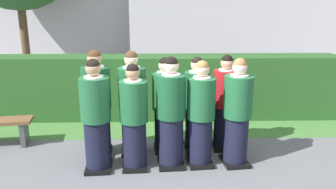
{
  "coord_description": "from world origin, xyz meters",
  "views": [
    {
      "loc": [
        -0.12,
        -4.72,
        2.44
      ],
      "look_at": [
        0.0,
        0.28,
        1.05
      ],
      "focal_mm": 36.28,
      "sensor_mm": 36.0,
      "label": 1
    }
  ],
  "objects_px": {
    "student_rear_row_1": "(133,105)",
    "student_rear_row_2": "(165,107)",
    "student_rear_row_3": "(196,106)",
    "student_front_row_3": "(201,116)",
    "student_front_row_4": "(237,115)",
    "student_front_row_1": "(134,120)",
    "student_in_red_blazer": "(225,105)",
    "student_front_row_0": "(96,118)",
    "student_rear_row_0": "(97,106)",
    "student_front_row_2": "(171,115)"
  },
  "relations": [
    {
      "from": "student_rear_row_3",
      "to": "student_rear_row_2",
      "type": "bearing_deg",
      "value": -176.16
    },
    {
      "from": "student_rear_row_0",
      "to": "student_front_row_1",
      "type": "bearing_deg",
      "value": -37.55
    },
    {
      "from": "student_rear_row_0",
      "to": "student_in_red_blazer",
      "type": "height_order",
      "value": "student_rear_row_0"
    },
    {
      "from": "student_front_row_2",
      "to": "student_rear_row_3",
      "type": "height_order",
      "value": "student_front_row_2"
    },
    {
      "from": "student_front_row_3",
      "to": "student_front_row_4",
      "type": "xyz_separation_m",
      "value": [
        0.55,
        0.0,
        0.02
      ]
    },
    {
      "from": "student_front_row_2",
      "to": "student_in_red_blazer",
      "type": "height_order",
      "value": "student_front_row_2"
    },
    {
      "from": "student_front_row_3",
      "to": "student_front_row_4",
      "type": "bearing_deg",
      "value": 0.17
    },
    {
      "from": "student_rear_row_0",
      "to": "student_rear_row_2",
      "type": "relative_size",
      "value": 1.09
    },
    {
      "from": "student_front_row_4",
      "to": "student_in_red_blazer",
      "type": "bearing_deg",
      "value": 96.87
    },
    {
      "from": "student_front_row_2",
      "to": "student_front_row_3",
      "type": "height_order",
      "value": "student_front_row_2"
    },
    {
      "from": "student_front_row_4",
      "to": "student_rear_row_3",
      "type": "bearing_deg",
      "value": 135.11
    },
    {
      "from": "student_front_row_0",
      "to": "student_rear_row_2",
      "type": "xyz_separation_m",
      "value": [
        1.01,
        0.65,
        -0.04
      ]
    },
    {
      "from": "student_rear_row_1",
      "to": "student_rear_row_2",
      "type": "xyz_separation_m",
      "value": [
        0.52,
        0.06,
        -0.06
      ]
    },
    {
      "from": "student_front_row_1",
      "to": "student_front_row_3",
      "type": "xyz_separation_m",
      "value": [
        0.99,
        0.09,
        0.01
      ]
    },
    {
      "from": "student_rear_row_2",
      "to": "student_rear_row_0",
      "type": "bearing_deg",
      "value": -172.95
    },
    {
      "from": "student_front_row_0",
      "to": "student_rear_row_1",
      "type": "relative_size",
      "value": 0.98
    },
    {
      "from": "student_front_row_4",
      "to": "student_rear_row_2",
      "type": "relative_size",
      "value": 1.04
    },
    {
      "from": "student_front_row_0",
      "to": "student_in_red_blazer",
      "type": "xyz_separation_m",
      "value": [
        2.01,
        0.71,
        -0.03
      ]
    },
    {
      "from": "student_rear_row_2",
      "to": "student_front_row_3",
      "type": "bearing_deg",
      "value": -44.61
    },
    {
      "from": "student_front_row_1",
      "to": "student_front_row_3",
      "type": "height_order",
      "value": "student_front_row_3"
    },
    {
      "from": "student_rear_row_2",
      "to": "student_rear_row_1",
      "type": "bearing_deg",
      "value": -173.32
    },
    {
      "from": "student_front_row_0",
      "to": "student_front_row_2",
      "type": "relative_size",
      "value": 0.99
    },
    {
      "from": "student_front_row_1",
      "to": "student_in_red_blazer",
      "type": "relative_size",
      "value": 0.99
    },
    {
      "from": "student_in_red_blazer",
      "to": "student_front_row_2",
      "type": "bearing_deg",
      "value": -146.42
    },
    {
      "from": "student_front_row_2",
      "to": "student_front_row_4",
      "type": "height_order",
      "value": "student_front_row_2"
    },
    {
      "from": "student_rear_row_0",
      "to": "student_rear_row_3",
      "type": "relative_size",
      "value": 1.09
    },
    {
      "from": "student_rear_row_1",
      "to": "student_rear_row_2",
      "type": "relative_size",
      "value": 1.07
    },
    {
      "from": "student_front_row_4",
      "to": "student_rear_row_2",
      "type": "height_order",
      "value": "student_front_row_4"
    },
    {
      "from": "student_front_row_1",
      "to": "student_rear_row_3",
      "type": "distance_m",
      "value": 1.17
    },
    {
      "from": "student_front_row_2",
      "to": "student_rear_row_1",
      "type": "xyz_separation_m",
      "value": [
        -0.6,
        0.49,
        0.01
      ]
    },
    {
      "from": "student_front_row_4",
      "to": "student_front_row_0",
      "type": "bearing_deg",
      "value": -176.48
    },
    {
      "from": "student_front_row_4",
      "to": "student_rear_row_0",
      "type": "bearing_deg",
      "value": 169.83
    },
    {
      "from": "student_front_row_1",
      "to": "student_in_red_blazer",
      "type": "xyz_separation_m",
      "value": [
        1.47,
        0.67,
        0.01
      ]
    },
    {
      "from": "student_in_red_blazer",
      "to": "student_rear_row_3",
      "type": "bearing_deg",
      "value": -176.62
    },
    {
      "from": "student_rear_row_2",
      "to": "student_rear_row_3",
      "type": "distance_m",
      "value": 0.52
    },
    {
      "from": "student_front_row_1",
      "to": "student_rear_row_3",
      "type": "xyz_separation_m",
      "value": [
        0.98,
        0.64,
        -0.0
      ]
    },
    {
      "from": "student_front_row_3",
      "to": "student_in_red_blazer",
      "type": "bearing_deg",
      "value": 50.89
    },
    {
      "from": "student_front_row_2",
      "to": "student_rear_row_2",
      "type": "height_order",
      "value": "student_front_row_2"
    },
    {
      "from": "student_rear_row_3",
      "to": "student_front_row_4",
      "type": "bearing_deg",
      "value": -44.89
    },
    {
      "from": "student_front_row_1",
      "to": "student_rear_row_1",
      "type": "xyz_separation_m",
      "value": [
        -0.06,
        0.55,
        0.05
      ]
    },
    {
      "from": "student_front_row_2",
      "to": "student_front_row_3",
      "type": "bearing_deg",
      "value": 3.64
    },
    {
      "from": "student_rear_row_1",
      "to": "student_front_row_0",
      "type": "bearing_deg",
      "value": -129.5
    },
    {
      "from": "student_front_row_0",
      "to": "student_rear_row_0",
      "type": "height_order",
      "value": "student_rear_row_0"
    },
    {
      "from": "student_front_row_1",
      "to": "student_rear_row_1",
      "type": "distance_m",
      "value": 0.55
    },
    {
      "from": "student_front_row_2",
      "to": "student_front_row_4",
      "type": "xyz_separation_m",
      "value": [
        0.99,
        0.03,
        -0.02
      ]
    },
    {
      "from": "student_front_row_3",
      "to": "student_rear_row_1",
      "type": "relative_size",
      "value": 0.95
    },
    {
      "from": "student_rear_row_1",
      "to": "student_rear_row_3",
      "type": "xyz_separation_m",
      "value": [
        1.04,
        0.1,
        -0.06
      ]
    },
    {
      "from": "student_front_row_3",
      "to": "student_rear_row_2",
      "type": "bearing_deg",
      "value": 135.39
    },
    {
      "from": "student_front_row_4",
      "to": "student_rear_row_1",
      "type": "relative_size",
      "value": 0.97
    },
    {
      "from": "student_in_red_blazer",
      "to": "student_front_row_0",
      "type": "bearing_deg",
      "value": -160.53
    }
  ]
}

